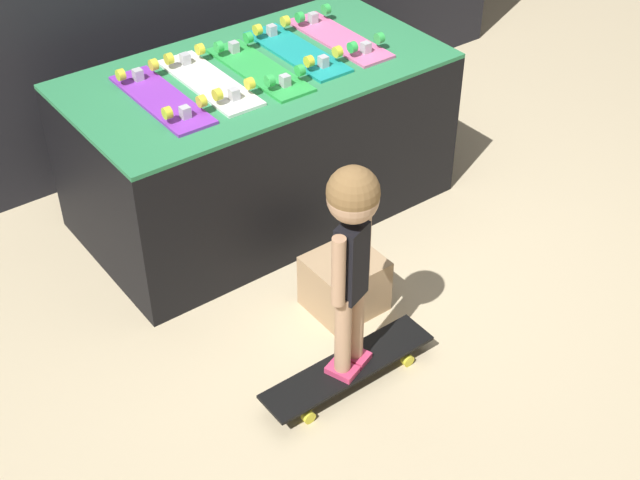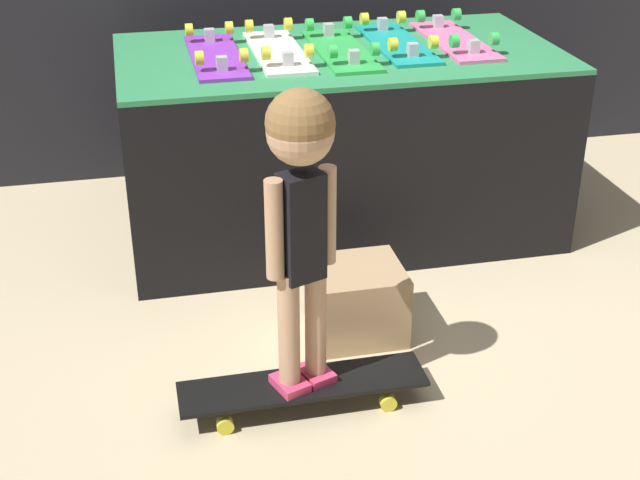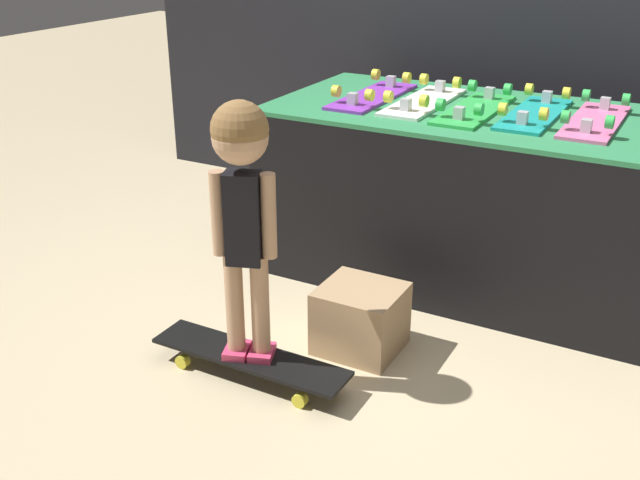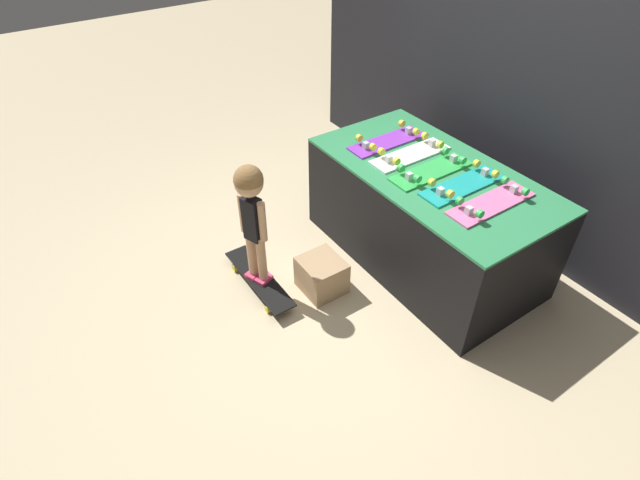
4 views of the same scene
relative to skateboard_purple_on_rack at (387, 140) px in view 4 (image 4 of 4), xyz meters
name	(u,v)px [view 4 (image 4 of 4)]	position (x,y,z in m)	size (l,w,h in m)	color
ground_plane	(361,284)	(0.50, -0.59, -0.80)	(16.00, 16.00, 0.00)	beige
back_wall	(528,75)	(0.50, 0.81, 0.49)	(4.67, 0.10, 2.59)	black
display_rack	(426,216)	(0.50, 0.01, -0.41)	(1.78, 0.95, 0.79)	black
skateboard_purple_on_rack	(387,140)	(0.00, 0.00, 0.00)	(0.19, 0.64, 0.09)	purple
skateboard_white_on_rack	(410,154)	(0.25, 0.01, 0.00)	(0.19, 0.64, 0.09)	white
skateboard_green_on_rack	(431,170)	(0.50, -0.02, 0.00)	(0.19, 0.64, 0.09)	green
skateboard_teal_on_rack	(463,184)	(0.75, 0.03, 0.00)	(0.19, 0.64, 0.09)	teal
skateboard_pink_on_rack	(491,202)	(1.00, 0.02, 0.00)	(0.19, 0.64, 0.09)	pink
skateboard_on_floor	(259,279)	(0.09, -1.23, -0.73)	(0.78, 0.18, 0.09)	black
child	(251,204)	(0.09, -1.23, -0.05)	(0.22, 0.19, 0.95)	#E03D6B
storage_box	(322,275)	(0.36, -0.85, -0.67)	(0.31, 0.29, 0.26)	tan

